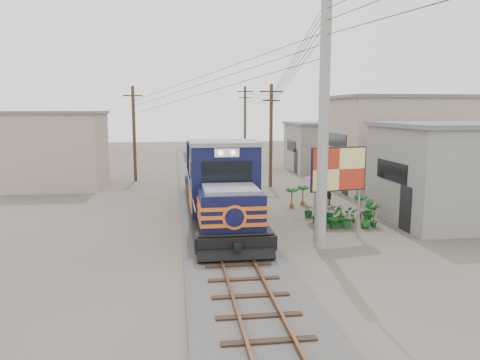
{
  "coord_description": "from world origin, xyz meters",
  "views": [
    {
      "loc": [
        -2.0,
        -17.44,
        5.35
      ],
      "look_at": [
        0.84,
        2.99,
        2.2
      ],
      "focal_mm": 35.0,
      "sensor_mm": 36.0,
      "label": 1
    }
  ],
  "objects": [
    {
      "name": "ground",
      "position": [
        0.0,
        0.0,
        0.0
      ],
      "size": [
        120.0,
        120.0,
        0.0
      ],
      "primitive_type": "plane",
      "color": "#473F35",
      "rests_on": "ground"
    },
    {
      "name": "ballast",
      "position": [
        0.0,
        10.0,
        0.08
      ],
      "size": [
        3.6,
        70.0,
        0.16
      ],
      "primitive_type": "cube",
      "color": "#595651",
      "rests_on": "ground"
    },
    {
      "name": "shophouse_mid",
      "position": [
        12.5,
        12.0,
        3.11
      ],
      "size": [
        8.4,
        7.35,
        6.2
      ],
      "color": "tan",
      "rests_on": "ground"
    },
    {
      "name": "locomotive",
      "position": [
        0.0,
        5.57,
        1.7
      ],
      "size": [
        2.87,
        15.63,
        3.87
      ],
      "color": "black",
      "rests_on": "ground"
    },
    {
      "name": "vendor",
      "position": [
        6.36,
        7.35,
        0.93
      ],
      "size": [
        0.81,
        0.73,
        1.87
      ],
      "primitive_type": "imported",
      "rotation": [
        0.0,
        0.0,
        3.68
      ],
      "color": "black",
      "rests_on": "ground"
    },
    {
      "name": "utility_pole_main",
      "position": [
        3.5,
        -0.5,
        5.0
      ],
      "size": [
        0.4,
        0.4,
        10.0
      ],
      "color": "#9E9B93",
      "rests_on": "ground"
    },
    {
      "name": "wooden_pole_mid",
      "position": [
        4.5,
        14.0,
        3.68
      ],
      "size": [
        1.6,
        0.24,
        7.0
      ],
      "color": "#4C3826",
      "rests_on": "ground"
    },
    {
      "name": "track",
      "position": [
        0.0,
        10.0,
        0.26
      ],
      "size": [
        1.15,
        70.0,
        0.12
      ],
      "color": "#51331E",
      "rests_on": "ground"
    },
    {
      "name": "power_lines",
      "position": [
        -0.14,
        8.49,
        7.56
      ],
      "size": [
        9.65,
        19.0,
        3.3
      ],
      "color": "black",
      "rests_on": "ground"
    },
    {
      "name": "wooden_pole_left",
      "position": [
        -5.0,
        18.0,
        3.68
      ],
      "size": [
        1.6,
        0.24,
        7.0
      ],
      "color": "#4C3826",
      "rests_on": "ground"
    },
    {
      "name": "shophouse_back",
      "position": [
        11.0,
        22.0,
        2.11
      ],
      "size": [
        6.3,
        6.3,
        4.2
      ],
      "color": "gray",
      "rests_on": "ground"
    },
    {
      "name": "shophouse_left",
      "position": [
        -10.0,
        16.0,
        2.61
      ],
      "size": [
        6.3,
        6.3,
        5.2
      ],
      "color": "tan",
      "rests_on": "ground"
    },
    {
      "name": "market_umbrella",
      "position": [
        5.18,
        3.93,
        2.27
      ],
      "size": [
        3.09,
        3.09,
        2.58
      ],
      "rotation": [
        0.0,
        0.0,
        -0.42
      ],
      "color": "black",
      "rests_on": "ground"
    },
    {
      "name": "wooden_pole_far",
      "position": [
        4.8,
        28.0,
        3.93
      ],
      "size": [
        1.6,
        0.24,
        7.5
      ],
      "color": "#4C3826",
      "rests_on": "ground"
    },
    {
      "name": "shophouse_front",
      "position": [
        11.5,
        3.0,
        2.36
      ],
      "size": [
        7.35,
        6.3,
        4.7
      ],
      "color": "gray",
      "rests_on": "ground"
    },
    {
      "name": "plant_nursery",
      "position": [
        5.5,
        3.03,
        0.48
      ],
      "size": [
        3.12,
        3.03,
        1.12
      ],
      "color": "#1A5D1F",
      "rests_on": "ground"
    },
    {
      "name": "billboard",
      "position": [
        4.55,
        0.6,
        2.84
      ],
      "size": [
        2.46,
        0.59,
        3.83
      ],
      "rotation": [
        0.0,
        0.0,
        0.19
      ],
      "color": "#99999E",
      "rests_on": "ground"
    }
  ]
}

